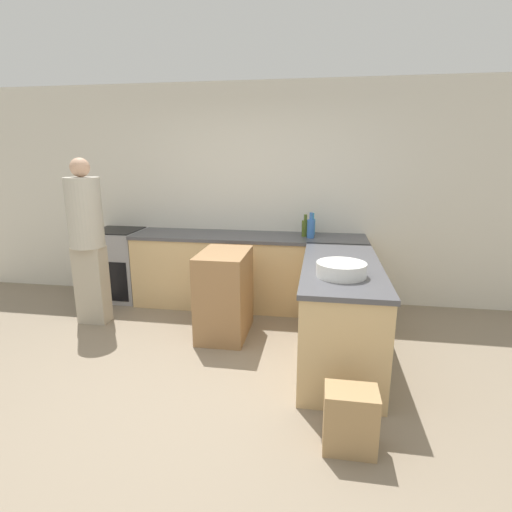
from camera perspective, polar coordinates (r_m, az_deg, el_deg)
The scene contains 12 objects.
ground_plane at distance 3.44m, azimuth -7.07°, elevation -18.16°, with size 14.00×14.00×0.00m, color gray.
wall_back at distance 5.11m, azimuth -0.46°, elevation 8.73°, with size 8.00×0.06×2.70m.
counter_back at distance 4.94m, azimuth -1.13°, elevation -2.11°, with size 2.82×0.67×0.90m.
counter_peninsula at distance 3.75m, azimuth 11.83°, elevation -7.78°, with size 0.69×1.75×0.90m.
range_oven at distance 5.52m, azimuth -18.94°, elevation -1.12°, with size 0.60×0.62×0.91m.
island_table at distance 4.16m, azimuth -4.52°, elevation -5.40°, with size 0.48×0.72×0.89m.
mixing_bowl at distance 3.25m, azimuth 12.08°, elevation -1.89°, with size 0.40×0.40×0.11m.
olive_oil_bottle at distance 4.79m, azimuth 7.05°, elevation 4.05°, with size 0.08×0.08×0.26m.
water_bottle_blue at distance 4.70m, azimuth 7.83°, elevation 4.01°, with size 0.09×0.09×0.30m.
dish_soap_bottle at distance 4.91m, azimuth 8.12°, elevation 4.27°, with size 0.06×0.06×0.27m.
person_by_range at distance 4.68m, azimuth -22.98°, elevation 2.58°, with size 0.36×0.36×1.81m.
paper_bag at distance 2.80m, azimuth 13.29°, elevation -21.79°, with size 0.33×0.23×0.42m.
Camera 1 is at (0.87, -2.78, 1.83)m, focal length 28.00 mm.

